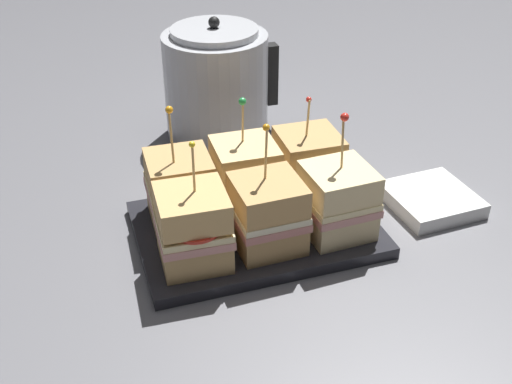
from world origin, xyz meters
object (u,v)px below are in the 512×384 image
at_px(sandwich_back_center, 246,176).
at_px(napkin_stack, 431,200).
at_px(sandwich_front_left, 193,228).
at_px(sandwich_front_center, 268,214).
at_px(sandwich_back_left, 180,188).
at_px(serving_platter, 256,229).
at_px(kettle_steel, 217,84).
at_px(sandwich_back_right, 308,166).
at_px(sandwich_front_right, 338,201).

relative_size(sandwich_back_center, napkin_stack, 1.32).
bearing_deg(sandwich_front_left, napkin_stack, 5.79).
xyz_separation_m(sandwich_front_center, sandwich_back_left, (-0.10, 0.10, 0.00)).
distance_m(sandwich_back_left, sandwich_back_center, 0.10).
relative_size(serving_platter, sandwich_front_center, 1.89).
distance_m(sandwich_front_center, kettle_steel, 0.38).
relative_size(sandwich_back_left, sandwich_back_right, 1.10).
height_order(serving_platter, sandwich_front_left, sandwich_front_left).
distance_m(sandwich_front_right, sandwich_back_center, 0.14).
height_order(serving_platter, kettle_steel, kettle_steel).
xyz_separation_m(sandwich_back_left, kettle_steel, (0.13, 0.28, 0.03)).
distance_m(sandwich_back_right, napkin_stack, 0.20).
height_order(sandwich_front_center, kettle_steel, kettle_steel).
relative_size(sandwich_front_left, napkin_stack, 1.34).
relative_size(sandwich_back_center, sandwich_back_right, 1.04).
bearing_deg(serving_platter, sandwich_back_right, 27.19).
xyz_separation_m(sandwich_front_right, kettle_steel, (-0.07, 0.38, 0.03)).
bearing_deg(sandwich_back_right, serving_platter, -152.81).
bearing_deg(napkin_stack, sandwich_front_right, -168.59).
bearing_deg(sandwich_front_left, sandwich_back_right, 27.10).
xyz_separation_m(sandwich_front_right, napkin_stack, (0.18, 0.04, -0.06)).
bearing_deg(sandwich_back_left, sandwich_back_center, 0.68).
height_order(sandwich_back_right, kettle_steel, kettle_steel).
relative_size(sandwich_front_left, sandwich_back_left, 0.96).
bearing_deg(sandwich_back_right, sandwich_back_center, 179.58).
bearing_deg(sandwich_back_center, sandwich_back_right, -0.42).
distance_m(serving_platter, sandwich_front_left, 0.13).
bearing_deg(sandwich_front_left, sandwich_back_center, 44.75).
bearing_deg(napkin_stack, serving_platter, 177.25).
distance_m(sandwich_front_left, kettle_steel, 0.41).
height_order(serving_platter, sandwich_back_left, sandwich_back_left).
relative_size(sandwich_front_center, sandwich_back_right, 1.08).
distance_m(sandwich_back_right, kettle_steel, 0.29).
height_order(sandwich_front_left, sandwich_back_center, sandwich_front_left).
xyz_separation_m(serving_platter, sandwich_front_right, (0.10, -0.05, 0.06)).
bearing_deg(sandwich_back_right, sandwich_front_center, -134.35).
bearing_deg(sandwich_front_center, sandwich_back_right, 45.65).
relative_size(sandwich_front_right, napkin_stack, 1.38).
xyz_separation_m(sandwich_back_center, kettle_steel, (0.03, 0.28, 0.03)).
distance_m(sandwich_back_center, napkin_stack, 0.29).
relative_size(sandwich_back_right, kettle_steel, 0.75).
bearing_deg(sandwich_back_right, napkin_stack, -19.45).
xyz_separation_m(sandwich_front_left, sandwich_back_left, (0.01, 0.10, -0.00)).
height_order(serving_platter, sandwich_back_right, sandwich_back_right).
height_order(sandwich_front_right, napkin_stack, sandwich_front_right).
height_order(sandwich_front_right, kettle_steel, kettle_steel).
bearing_deg(sandwich_back_left, kettle_steel, 64.91).
height_order(sandwich_back_left, kettle_steel, kettle_steel).
distance_m(serving_platter, sandwich_back_left, 0.13).
bearing_deg(serving_platter, sandwich_front_center, -89.08).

